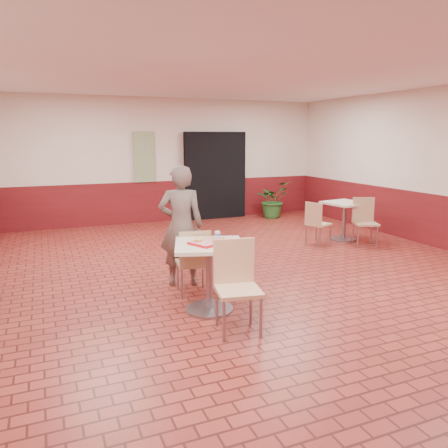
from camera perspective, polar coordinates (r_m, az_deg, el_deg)
name	(u,v)px	position (r m, az deg, el deg)	size (l,w,h in m)	color
room_shell	(262,178)	(6.26, 4.97, 6.00)	(8.01, 10.01, 3.01)	maroon
wainscot_band	(261,246)	(6.43, 4.82, -2.90)	(8.00, 10.00, 1.00)	#5E1215
corridor_doorway	(215,176)	(11.22, -1.17, 6.34)	(1.60, 0.22, 2.20)	black
promo_poster	(144,157)	(10.72, -10.39, 8.60)	(0.50, 0.03, 1.20)	gray
main_table	(209,266)	(5.23, -1.95, -5.47)	(0.79, 0.79, 0.84)	beige
chair_main_front	(236,281)	(4.74, 1.64, -7.41)	(0.53, 0.53, 0.99)	#EABA8C
chair_main_back	(194,259)	(5.76, -3.99, -4.58)	(0.46, 0.46, 0.90)	tan
customer	(181,226)	(6.12, -5.63, -0.26)	(0.62, 0.41, 1.71)	#6B5B53
serving_tray	(209,242)	(5.16, -1.97, -2.42)	(0.42, 0.32, 0.03)	red
ring_donut	(198,240)	(5.18, -3.39, -2.04)	(0.11, 0.11, 0.03)	#E1AE52
long_john_donut	(219,240)	(5.12, -0.70, -2.10)	(0.16, 0.08, 0.05)	#C18738
paper_cup	(217,235)	(5.30, -0.86, -1.40)	(0.07, 0.07, 0.09)	silver
second_table	(344,214)	(9.20, 15.46, 1.21)	(0.74, 0.74, 0.78)	beige
chair_second_left	(316,221)	(8.67, 11.98, 0.39)	(0.49, 0.49, 0.84)	tan
chair_second_front	(364,219)	(8.90, 17.87, 0.66)	(0.55, 0.55, 0.92)	tan
potted_plant	(273,199)	(11.43, 6.35, 3.20)	(0.85, 0.74, 0.95)	#255823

